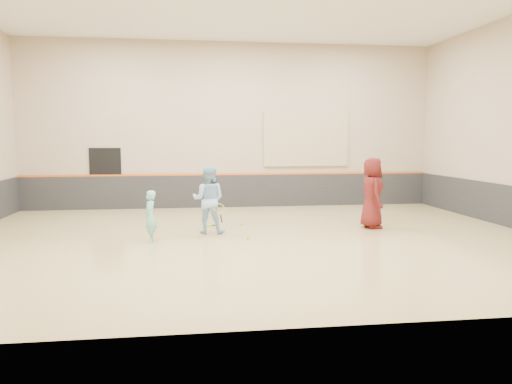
{
  "coord_description": "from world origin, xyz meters",
  "views": [
    {
      "loc": [
        -1.59,
        -12.3,
        2.52
      ],
      "look_at": [
        0.15,
        0.4,
        1.15
      ],
      "focal_mm": 35.0,
      "sensor_mm": 36.0,
      "label": 1
    }
  ],
  "objects": [
    {
      "name": "ball_in_hand",
      "position": [
        3.71,
        0.99,
        1.24
      ],
      "size": [
        0.07,
        0.07,
        0.07
      ],
      "primitive_type": "sphere",
      "color": "#C9D331",
      "rests_on": "young_man"
    },
    {
      "name": "spare_racket",
      "position": [
        -1.06,
        2.0,
        0.06
      ],
      "size": [
        0.59,
        0.59,
        0.12
      ],
      "primitive_type": null,
      "color": "#A2BC29",
      "rests_on": "floor"
    },
    {
      "name": "young_man",
      "position": [
        3.56,
        1.12,
        1.0
      ],
      "size": [
        0.68,
        1.0,
        1.99
      ],
      "primitive_type": "imported",
      "rotation": [
        0.0,
        0.0,
        1.53
      ],
      "color": "#551514",
      "rests_on": "floor"
    },
    {
      "name": "accent_stripe",
      "position": [
        0.0,
        5.96,
        1.22
      ],
      "size": [
        14.9,
        0.03,
        0.06
      ],
      "primitive_type": "cube",
      "color": "#D85914",
      "rests_on": "wall_back"
    },
    {
      "name": "instructor",
      "position": [
        -1.06,
        0.97,
        0.91
      ],
      "size": [
        1.01,
        0.86,
        1.81
      ],
      "primitive_type": "imported",
      "rotation": [
        0.0,
        0.0,
        2.92
      ],
      "color": "#9ACBEE",
      "rests_on": "floor"
    },
    {
      "name": "room",
      "position": [
        0.0,
        0.0,
        0.81
      ],
      "size": [
        15.04,
        12.04,
        6.22
      ],
      "color": "tan",
      "rests_on": "ground"
    },
    {
      "name": "wainscot_back",
      "position": [
        0.0,
        5.97,
        0.6
      ],
      "size": [
        14.9,
        0.04,
        1.2
      ],
      "primitive_type": "cube",
      "color": "#232326",
      "rests_on": "floor"
    },
    {
      "name": "ball_under_racket",
      "position": [
        -0.11,
        -0.0,
        0.03
      ],
      "size": [
        0.07,
        0.07,
        0.07
      ],
      "primitive_type": "sphere",
      "color": "#B5D531",
      "rests_on": "floor"
    },
    {
      "name": "ball_beside_spare",
      "position": [
        -0.06,
        2.04,
        0.03
      ],
      "size": [
        0.07,
        0.07,
        0.07
      ],
      "primitive_type": "sphere",
      "color": "yellow",
      "rests_on": "floor"
    },
    {
      "name": "doorway",
      "position": [
        -4.5,
        5.98,
        1.1
      ],
      "size": [
        1.1,
        0.05,
        2.2
      ],
      "primitive_type": "cube",
      "color": "black",
      "rests_on": "floor"
    },
    {
      "name": "held_racket",
      "position": [
        -0.79,
        0.7,
        0.7
      ],
      "size": [
        0.42,
        0.42,
        0.57
      ],
      "primitive_type": null,
      "color": "#ACBE29",
      "rests_on": "instructor"
    },
    {
      "name": "acoustic_panel",
      "position": [
        2.8,
        5.95,
        2.5
      ],
      "size": [
        3.2,
        0.08,
        2.0
      ],
      "primitive_type": "cube",
      "color": "tan",
      "rests_on": "wall_back"
    },
    {
      "name": "girl",
      "position": [
        -2.52,
        -0.06,
        0.64
      ],
      "size": [
        0.33,
        0.48,
        1.27
      ],
      "primitive_type": "imported",
      "rotation": [
        0.0,
        0.0,
        -1.62
      ],
      "color": "#7CD8CC",
      "rests_on": "floor"
    }
  ]
}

